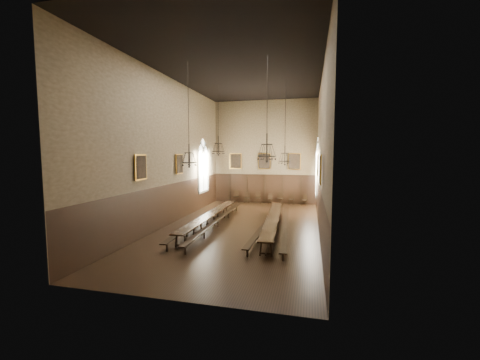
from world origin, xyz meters
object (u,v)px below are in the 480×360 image
at_px(bench_left_inner, 218,222).
at_px(chair_4, 270,201).
at_px(chair_7, 304,202).
at_px(chandelier_back_right, 285,155).
at_px(chair_5, 280,201).
at_px(chandelier_front_right, 267,150).
at_px(chair_2, 247,200).
at_px(bench_right_outer, 285,226).
at_px(table_left, 211,219).
at_px(bench_right_inner, 266,225).
at_px(table_right, 273,223).
at_px(chandelier_front_left, 189,155).
at_px(chair_6, 291,201).
at_px(bench_left_outer, 201,221).
at_px(chair_3, 258,200).
at_px(chair_1, 236,199).
at_px(chandelier_back_left, 218,147).

relative_size(bench_left_inner, chair_4, 12.17).
distance_m(chair_7, chandelier_back_right, 7.22).
distance_m(chair_5, chandelier_front_right, 11.87).
bearing_deg(chair_2, bench_right_outer, -65.07).
relative_size(table_left, bench_right_inner, 0.96).
relative_size(chair_5, chandelier_back_right, 0.20).
relative_size(table_right, chandelier_front_left, 1.89).
bearing_deg(chair_6, chair_7, -1.21).
distance_m(table_right, chandelier_front_left, 6.14).
xyz_separation_m(bench_right_outer, chandelier_back_right, (-0.31, 2.76, 3.96)).
bearing_deg(chandelier_front_left, chair_5, 71.97).
height_order(bench_right_outer, chair_5, chair_5).
relative_size(bench_left_outer, chair_7, 11.52).
bearing_deg(bench_right_outer, chair_6, 91.39).
height_order(table_right, chair_4, chair_4).
distance_m(chair_6, chair_7, 1.10).
bearing_deg(chandelier_front_left, bench_right_inner, 32.21).
distance_m(chair_7, chandelier_front_right, 11.92).
distance_m(chair_3, chandelier_front_right, 12.07).
height_order(bench_right_outer, chandelier_front_right, chandelier_front_right).
bearing_deg(bench_left_inner, chandelier_front_right, -35.16).
bearing_deg(chair_7, chair_4, -163.57).
relative_size(chair_3, chandelier_front_left, 0.19).
relative_size(chandelier_back_right, chandelier_front_right, 1.07).
relative_size(chair_4, chandelier_back_right, 0.17).
bearing_deg(chair_3, chair_7, -10.89).
xyz_separation_m(bench_right_inner, chandelier_front_right, (0.34, -2.33, 4.27)).
distance_m(table_left, bench_left_inner, 0.58).
relative_size(bench_left_inner, bench_right_inner, 1.07).
distance_m(chair_2, chair_4, 2.08).
distance_m(table_left, chair_2, 8.51).
height_order(chair_5, chandelier_front_right, chandelier_front_right).
distance_m(chair_4, chair_7, 2.91).
bearing_deg(chandelier_front_right, chair_5, 92.23).
height_order(table_left, chair_3, chair_3).
height_order(bench_right_outer, chair_1, chair_1).
xyz_separation_m(table_left, chair_4, (2.50, 8.62, -0.11)).
relative_size(bench_left_inner, bench_right_outer, 1.03).
relative_size(chair_5, chandelier_front_left, 0.20).
xyz_separation_m(chair_7, chandelier_front_right, (-1.63, -11.00, 4.28)).
bearing_deg(bench_left_outer, chair_3, 76.91).
height_order(table_right, bench_right_inner, table_right).
bearing_deg(bench_left_inner, bench_right_outer, 0.67).
distance_m(chair_3, chair_5, 1.91).
xyz_separation_m(chair_3, chandelier_back_right, (2.79, -5.95, 3.95)).
relative_size(table_left, chandelier_back_left, 2.08).
distance_m(table_left, chandelier_back_left, 5.24).
relative_size(chair_3, chair_7, 1.09).
bearing_deg(chandelier_back_right, chair_5, 98.32).
relative_size(bench_left_outer, chair_5, 10.15).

